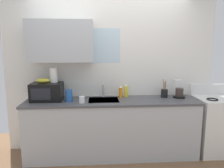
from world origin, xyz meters
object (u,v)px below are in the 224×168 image
at_px(dish_soap_bottle_yellow, 126,91).
at_px(utensil_crock, 164,93).
at_px(stove_range, 214,125).
at_px(coffee_maker, 179,91).
at_px(banana_bunch, 43,81).
at_px(dish_soap_bottle_orange, 121,92).
at_px(paper_towel_roll, 54,75).
at_px(cereal_canister, 69,96).
at_px(mug_white, 82,100).
at_px(microwave, 47,92).

relative_size(dish_soap_bottle_yellow, utensil_crock, 0.73).
height_order(stove_range, coffee_maker, coffee_maker).
xyz_separation_m(banana_bunch, dish_soap_bottle_orange, (1.19, 0.11, -0.21)).
bearing_deg(banana_bunch, utensil_crock, 2.11).
distance_m(stove_range, coffee_maker, 0.80).
bearing_deg(stove_range, paper_towel_roll, 177.84).
relative_size(paper_towel_roll, dish_soap_bottle_orange, 1.11).
bearing_deg(dish_soap_bottle_orange, banana_bunch, -174.69).
bearing_deg(cereal_canister, utensil_crock, 6.43).
xyz_separation_m(stove_range, mug_white, (-2.12, -0.14, 0.49)).
relative_size(paper_towel_roll, dish_soap_bottle_yellow, 1.01).
bearing_deg(cereal_canister, coffee_maker, 5.21).
height_order(cereal_canister, mug_white, cereal_canister).
distance_m(dish_soap_bottle_orange, cereal_canister, 0.83).
bearing_deg(coffee_maker, dish_soap_bottle_orange, 176.81).
height_order(dish_soap_bottle_yellow, utensil_crock, utensil_crock).
distance_m(banana_bunch, cereal_canister, 0.46).
xyz_separation_m(banana_bunch, utensil_crock, (1.90, 0.07, -0.23)).
bearing_deg(dish_soap_bottle_orange, cereal_canister, -165.23).
distance_m(coffee_maker, utensil_crock, 0.23).
bearing_deg(paper_towel_roll, utensil_crock, 0.65).
relative_size(dish_soap_bottle_orange, cereal_canister, 1.09).
bearing_deg(stove_range, coffee_maker, 169.75).
distance_m(dish_soap_bottle_yellow, mug_white, 0.78).
height_order(dish_soap_bottle_yellow, cereal_canister, dish_soap_bottle_yellow).
xyz_separation_m(stove_range, dish_soap_bottle_yellow, (-1.42, 0.21, 0.54)).
bearing_deg(paper_towel_roll, coffee_maker, 0.24).
xyz_separation_m(stove_range, utensil_crock, (-0.81, 0.12, 0.51)).
xyz_separation_m(banana_bunch, coffee_maker, (2.13, 0.06, -0.20)).
relative_size(coffee_maker, dish_soap_bottle_orange, 1.42).
bearing_deg(dish_soap_bottle_yellow, paper_towel_roll, -174.47).
height_order(paper_towel_roll, cereal_canister, paper_towel_roll).
relative_size(paper_towel_roll, utensil_crock, 0.74).
xyz_separation_m(dish_soap_bottle_orange, utensil_crock, (0.71, -0.04, -0.02)).
xyz_separation_m(coffee_maker, mug_white, (-1.54, -0.25, -0.06)).
xyz_separation_m(dish_soap_bottle_orange, dish_soap_bottle_yellow, (0.10, 0.05, 0.01)).
distance_m(stove_range, paper_towel_roll, 2.69).
height_order(paper_towel_roll, dish_soap_bottle_orange, paper_towel_roll).
height_order(coffee_maker, utensil_crock, utensil_crock).
distance_m(banana_bunch, coffee_maker, 2.14).
distance_m(banana_bunch, dish_soap_bottle_orange, 1.21).
bearing_deg(dish_soap_bottle_yellow, microwave, -172.56).
distance_m(paper_towel_roll, mug_white, 0.60).
distance_m(stove_range, banana_bunch, 2.81).
relative_size(coffee_maker, cereal_canister, 1.54).
xyz_separation_m(mug_white, utensil_crock, (1.31, 0.26, 0.02)).
bearing_deg(dish_soap_bottle_orange, stove_range, -5.91).
height_order(coffee_maker, mug_white, coffee_maker).
distance_m(coffee_maker, dish_soap_bottle_orange, 0.94).
distance_m(mug_white, utensil_crock, 1.33).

